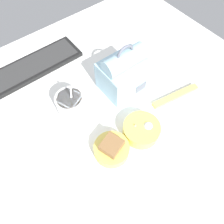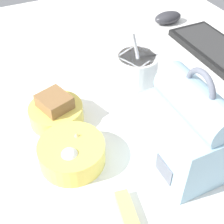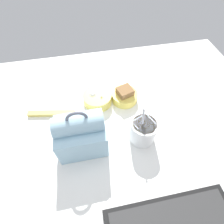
{
  "view_description": "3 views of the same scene",
  "coord_description": "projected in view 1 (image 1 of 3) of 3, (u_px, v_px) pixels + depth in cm",
  "views": [
    {
      "loc": [
        -21.68,
        -36.81,
        72.0
      ],
      "look_at": [
        2.48,
        -5.83,
        7.0
      ],
      "focal_mm": 35.0,
      "sensor_mm": 36.0,
      "label": 1
    },
    {
      "loc": [
        45.07,
        -26.03,
        50.59
      ],
      "look_at": [
        2.48,
        -5.83,
        7.0
      ],
      "focal_mm": 50.0,
      "sensor_mm": 36.0,
      "label": 2
    },
    {
      "loc": [
        10.74,
        35.87,
        64.07
      ],
      "look_at": [
        2.48,
        -5.83,
        7.0
      ],
      "focal_mm": 28.0,
      "sensor_mm": 36.0,
      "label": 3
    }
  ],
  "objects": [
    {
      "name": "lunch_bag",
      "position": [
        124.0,
        72.0,
        0.81
      ],
      "size": [
        17.31,
        13.81,
        20.8
      ],
      "color": "#9EC6DB",
      "rests_on": "desk_surface"
    },
    {
      "name": "bento_bowl_sandwich",
      "position": [
        112.0,
        149.0,
        0.72
      ],
      "size": [
        11.82,
        11.82,
        6.78
      ],
      "color": "#EFD65B",
      "rests_on": "desk_surface"
    },
    {
      "name": "chopstick_case",
      "position": [
        175.0,
        96.0,
        0.85
      ],
      "size": [
        20.28,
        5.86,
        1.6
      ],
      "color": "#EFD666",
      "rests_on": "desk_surface"
    },
    {
      "name": "bento_bowl_snacks",
      "position": [
        141.0,
        130.0,
        0.75
      ],
      "size": [
        12.8,
        12.8,
        5.73
      ],
      "color": "#EFD65B",
      "rests_on": "desk_surface"
    },
    {
      "name": "keyboard",
      "position": [
        35.0,
        65.0,
        0.93
      ],
      "size": [
        39.23,
        13.51,
        2.1
      ],
      "color": "black",
      "rests_on": "desk_surface"
    },
    {
      "name": "desk_surface",
      "position": [
        97.0,
        113.0,
        0.83
      ],
      "size": [
        140.0,
        110.0,
        2.0
      ],
      "color": "white",
      "rests_on": "ground"
    },
    {
      "name": "soup_cup",
      "position": [
        71.0,
        105.0,
        0.77
      ],
      "size": [
        9.97,
        9.97,
        16.53
      ],
      "color": "white",
      "rests_on": "desk_surface"
    }
  ]
}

